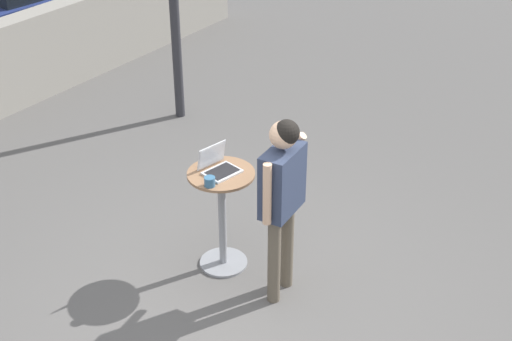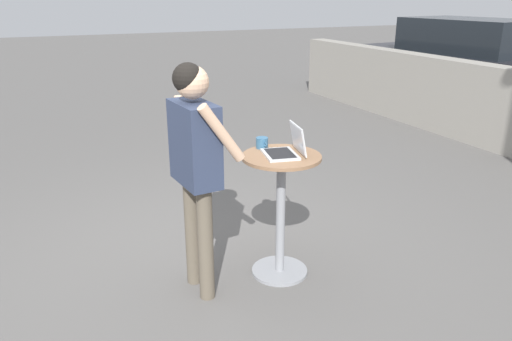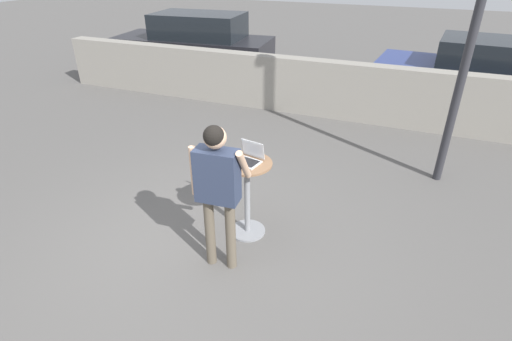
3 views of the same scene
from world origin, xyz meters
name	(u,v)px [view 1 (image 1 of 3)]	position (x,y,z in m)	size (l,w,h in m)	color
ground_plane	(244,312)	(0.00, 0.00, 0.00)	(50.00, 50.00, 0.00)	#5B5956
cafe_table	(222,210)	(0.44, 0.54, 0.59)	(0.59, 0.59, 0.98)	gray
laptop	(218,166)	(0.45, 0.58, 1.03)	(0.35, 0.33, 0.23)	silver
coffee_mug	(210,182)	(0.21, 0.49, 1.02)	(0.12, 0.09, 0.08)	#336084
standing_person	(282,187)	(0.40, -0.10, 1.08)	(0.58, 0.40, 1.69)	brown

